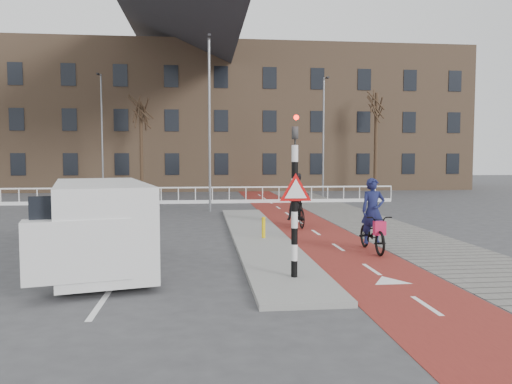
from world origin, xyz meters
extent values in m
plane|color=#38383A|center=(0.00, 0.00, 0.00)|extent=(120.00, 120.00, 0.00)
cube|color=maroon|center=(1.50, 10.00, 0.01)|extent=(2.50, 60.00, 0.01)
cube|color=slate|center=(4.30, 10.00, 0.01)|extent=(3.00, 60.00, 0.01)
cube|color=gray|center=(-0.70, 4.00, 0.06)|extent=(1.80, 16.00, 0.12)
cylinder|color=black|center=(-0.60, -2.00, 1.56)|extent=(0.14, 0.14, 2.88)
imported|color=black|center=(-0.60, -2.00, 3.40)|extent=(0.13, 0.16, 0.80)
cylinder|color=#FF0C05|center=(-0.60, -2.14, 3.58)|extent=(0.11, 0.02, 0.11)
cylinder|color=#E0BB0C|center=(-0.62, 3.33, 0.46)|extent=(0.12, 0.12, 0.68)
imported|color=black|center=(2.30, 1.24, 0.55)|extent=(0.74, 2.07, 1.09)
imported|color=#151942|center=(2.30, 1.24, 1.19)|extent=(0.69, 0.46, 1.89)
cube|color=#BB1A45|center=(2.31, 0.69, 0.77)|extent=(0.32, 0.21, 0.39)
imported|color=black|center=(1.14, 6.54, 0.61)|extent=(0.66, 2.01, 1.19)
imported|color=black|center=(1.14, 6.54, 1.19)|extent=(0.94, 0.75, 1.87)
cube|color=silver|center=(-5.01, -0.43, 1.15)|extent=(3.14, 5.31, 1.99)
cube|color=#1A7733|center=(-6.02, -0.43, 1.05)|extent=(0.79, 3.10, 0.55)
cube|color=#1A7733|center=(-4.01, -0.43, 1.05)|extent=(0.79, 3.10, 0.55)
cube|color=black|center=(-5.01, -2.57, 1.55)|extent=(1.75, 0.48, 0.90)
cylinder|color=black|center=(-5.42, -2.27, 0.35)|extent=(0.41, 0.74, 0.70)
cylinder|color=black|center=(-3.78, -1.86, 0.35)|extent=(0.41, 0.74, 0.70)
cylinder|color=black|center=(-6.25, 1.01, 0.35)|extent=(0.41, 0.74, 0.70)
cylinder|color=black|center=(-4.60, 1.42, 0.35)|extent=(0.41, 0.74, 0.70)
cube|color=silver|center=(-5.00, 17.00, 0.95)|extent=(28.00, 0.08, 0.08)
cube|color=silver|center=(-5.00, 17.00, 0.10)|extent=(28.00, 0.10, 0.20)
cube|color=#7F6047|center=(-3.00, 32.00, 6.00)|extent=(46.00, 10.00, 12.00)
cylinder|color=#312315|center=(-7.00, 24.61, 3.35)|extent=(0.24, 0.24, 6.70)
cylinder|color=#312315|center=(10.70, 24.62, 3.82)|extent=(0.27, 0.27, 7.65)
cylinder|color=slate|center=(-2.21, 12.52, 4.32)|extent=(0.12, 0.12, 8.64)
cylinder|color=slate|center=(-9.64, 23.92, 4.29)|extent=(0.12, 0.12, 8.58)
cylinder|color=slate|center=(5.70, 21.04, 4.07)|extent=(0.12, 0.12, 8.14)
camera|label=1|loc=(-2.59, -12.62, 2.74)|focal=35.00mm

